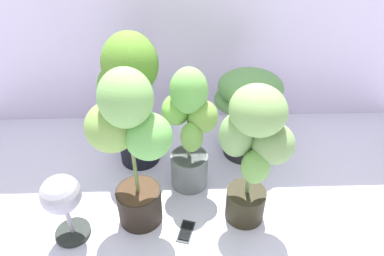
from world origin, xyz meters
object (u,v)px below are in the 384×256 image
Objects in this scene: potted_plant_front_right at (254,148)px; floor_fan at (62,199)px; potted_plant_back_left at (129,87)px; potted_plant_center at (189,129)px; potted_plant_back_right at (246,104)px; potted_plant_front_left at (130,142)px; cell_phone at (186,231)px.

floor_fan is at bearing -174.43° from potted_plant_front_right.
floor_fan is at bearing -114.89° from potted_plant_back_left.
potted_plant_front_right is 0.41m from potted_plant_center.
potted_plant_front_right is at bearing -96.21° from potted_plant_back_right.
potted_plant_back_left is 0.72m from floor_fan.
potted_plant_center is at bearing 42.20° from potted_plant_front_left.
floor_fan is at bearing -150.37° from potted_plant_center.
potted_plant_back_left is at bearing -176.42° from potted_plant_back_right.
floor_fan is (-0.34, -0.10, -0.26)m from potted_plant_front_left.
potted_plant_back_right is 1.18m from floor_fan.
potted_plant_back_left is 0.87m from cell_phone.
potted_plant_center is (0.28, 0.25, -0.12)m from potted_plant_front_left.
potted_plant_back_right is at bearing 83.79° from potted_plant_front_right.
potted_plant_front_left is at bearing -7.22° from cell_phone.
potted_plant_front_left reaches higher than cell_phone.
potted_plant_back_left is 0.72m from potted_plant_back_right.
potted_plant_back_left reaches higher than potted_plant_front_right.
potted_plant_back_left is 5.50× the size of cell_phone.
potted_plant_front_right is 1.35× the size of potted_plant_back_right.
potted_plant_front_right is at bearing -147.33° from cell_phone.
cell_phone is (-0.03, -0.36, -0.40)m from potted_plant_center.
potted_plant_back_right is 3.79× the size of cell_phone.
potted_plant_center is at bearing -35.89° from potted_plant_back_left.
potted_plant_front_right reaches higher than potted_plant_center.
potted_plant_front_left is 1.50× the size of potted_plant_back_right.
potted_plant_front_right is 2.04× the size of floor_fan.
floor_fan is at bearing 15.40° from cell_phone.
cell_phone is at bearing -94.88° from potted_plant_center.
floor_fan is (-0.28, -0.60, -0.27)m from potted_plant_back_left.
potted_plant_front_right is 0.90× the size of potted_plant_front_left.
cell_phone is (-0.33, -0.10, -0.48)m from potted_plant_front_right.
potted_plant_front_right is at bearing -101.31° from floor_fan.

